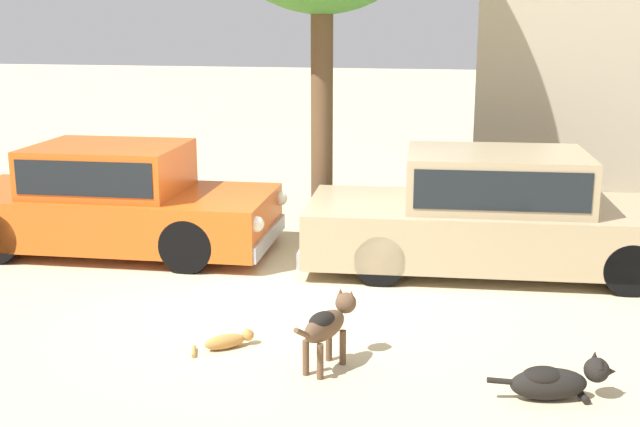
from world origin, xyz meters
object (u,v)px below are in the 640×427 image
object	(u,v)px
stray_dog_spotted	(556,380)
stray_dog_tan	(328,323)
stray_cat	(228,341)
parked_sedan_nearest	(113,199)
parked_sedan_second	(497,212)

from	to	relation	value
stray_dog_spotted	stray_dog_tan	distance (m)	1.97
stray_dog_tan	stray_cat	size ratio (longest dim) A/B	1.69
parked_sedan_nearest	stray_dog_tan	xyz separation A→B (m)	(3.49, -3.14, -0.28)
parked_sedan_nearest	stray_dog_spotted	bearing A→B (deg)	-34.27
stray_dog_spotted	stray_dog_tan	world-z (taller)	stray_dog_tan
stray_dog_tan	parked_sedan_second	bearing A→B (deg)	-2.27
parked_sedan_nearest	parked_sedan_second	bearing A→B (deg)	-0.70
parked_sedan_nearest	stray_dog_tan	bearing A→B (deg)	-44.24
parked_sedan_nearest	parked_sedan_second	size ratio (longest dim) A/B	0.90
parked_sedan_nearest	stray_cat	xyz separation A→B (m)	(2.48, -2.91, -0.62)
parked_sedan_second	stray_cat	world-z (taller)	parked_sedan_second
stray_dog_tan	stray_cat	bearing A→B (deg)	98.86
parked_sedan_second	stray_dog_spotted	size ratio (longest dim) A/B	4.65
stray_cat	stray_dog_spotted	bearing A→B (deg)	-47.78
parked_sedan_second	stray_cat	size ratio (longest dim) A/B	9.03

